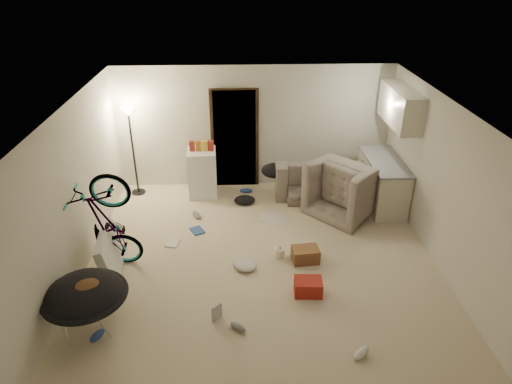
{
  "coord_description": "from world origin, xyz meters",
  "views": [
    {
      "loc": [
        -0.34,
        -5.75,
        4.35
      ],
      "look_at": [
        -0.07,
        0.6,
        1.03
      ],
      "focal_mm": 32.0,
      "sensor_mm": 36.0,
      "label": 1
    }
  ],
  "objects_px": {
    "bicycle": "(111,243)",
    "drink_case_a": "(305,255)",
    "saucer_chair": "(86,301)",
    "drink_case_b": "(308,287)",
    "armchair": "(350,192)",
    "tv_box": "(111,253)",
    "mini_fridge": "(202,173)",
    "sofa": "(322,181)",
    "juicer": "(280,252)",
    "kitchen_counter": "(382,183)",
    "floor_lamp": "(131,133)"
  },
  "relations": [
    {
      "from": "bicycle",
      "to": "drink_case_a",
      "type": "bearing_deg",
      "value": -86.65
    },
    {
      "from": "saucer_chair",
      "to": "drink_case_b",
      "type": "bearing_deg",
      "value": 11.08
    },
    {
      "from": "armchair",
      "to": "tv_box",
      "type": "height_order",
      "value": "armchair"
    },
    {
      "from": "armchair",
      "to": "mini_fridge",
      "type": "distance_m",
      "value": 2.93
    },
    {
      "from": "saucer_chair",
      "to": "tv_box",
      "type": "height_order",
      "value": "saucer_chair"
    },
    {
      "from": "armchair",
      "to": "mini_fridge",
      "type": "xyz_separation_m",
      "value": [
        -2.83,
        0.76,
        0.09
      ]
    },
    {
      "from": "saucer_chair",
      "to": "drink_case_b",
      "type": "distance_m",
      "value": 3.0
    },
    {
      "from": "sofa",
      "to": "armchair",
      "type": "xyz_separation_m",
      "value": [
        0.42,
        -0.66,
        0.1
      ]
    },
    {
      "from": "drink_case_a",
      "to": "juicer",
      "type": "relative_size",
      "value": 1.74
    },
    {
      "from": "sofa",
      "to": "bicycle",
      "type": "distance_m",
      "value": 4.33
    },
    {
      "from": "kitchen_counter",
      "to": "bicycle",
      "type": "xyz_separation_m",
      "value": [
        -4.73,
        -1.88,
        0.01
      ]
    },
    {
      "from": "kitchen_counter",
      "to": "drink_case_b",
      "type": "distance_m",
      "value": 3.2
    },
    {
      "from": "kitchen_counter",
      "to": "tv_box",
      "type": "bearing_deg",
      "value": -157.34
    },
    {
      "from": "kitchen_counter",
      "to": "juicer",
      "type": "bearing_deg",
      "value": -141.25
    },
    {
      "from": "tv_box",
      "to": "bicycle",
      "type": "bearing_deg",
      "value": 84.51
    },
    {
      "from": "bicycle",
      "to": "saucer_chair",
      "type": "distance_m",
      "value": 1.31
    },
    {
      "from": "kitchen_counter",
      "to": "drink_case_a",
      "type": "distance_m",
      "value": 2.55
    },
    {
      "from": "kitchen_counter",
      "to": "armchair",
      "type": "height_order",
      "value": "kitchen_counter"
    },
    {
      "from": "sofa",
      "to": "drink_case_a",
      "type": "relative_size",
      "value": 4.59
    },
    {
      "from": "bicycle",
      "to": "mini_fridge",
      "type": "distance_m",
      "value": 2.73
    },
    {
      "from": "sofa",
      "to": "drink_case_b",
      "type": "height_order",
      "value": "sofa"
    },
    {
      "from": "drink_case_a",
      "to": "juicer",
      "type": "distance_m",
      "value": 0.42
    },
    {
      "from": "drink_case_a",
      "to": "armchair",
      "type": "bearing_deg",
      "value": 50.81
    },
    {
      "from": "sofa",
      "to": "juicer",
      "type": "bearing_deg",
      "value": 65.0
    },
    {
      "from": "sofa",
      "to": "saucer_chair",
      "type": "height_order",
      "value": "saucer_chair"
    },
    {
      "from": "floor_lamp",
      "to": "drink_case_a",
      "type": "xyz_separation_m",
      "value": [
        3.1,
        -2.49,
        -1.19
      ]
    },
    {
      "from": "drink_case_a",
      "to": "drink_case_b",
      "type": "height_order",
      "value": "drink_case_a"
    },
    {
      "from": "armchair",
      "to": "juicer",
      "type": "height_order",
      "value": "armchair"
    },
    {
      "from": "kitchen_counter",
      "to": "drink_case_a",
      "type": "relative_size",
      "value": 3.61
    },
    {
      "from": "floor_lamp",
      "to": "kitchen_counter",
      "type": "height_order",
      "value": "floor_lamp"
    },
    {
      "from": "armchair",
      "to": "drink_case_b",
      "type": "bearing_deg",
      "value": 112.05
    },
    {
      "from": "sofa",
      "to": "mini_fridge",
      "type": "bearing_deg",
      "value": -1.55
    },
    {
      "from": "floor_lamp",
      "to": "juicer",
      "type": "bearing_deg",
      "value": -41.2
    },
    {
      "from": "tv_box",
      "to": "mini_fridge",
      "type": "bearing_deg",
      "value": 58.36
    },
    {
      "from": "bicycle",
      "to": "drink_case_b",
      "type": "distance_m",
      "value": 3.04
    },
    {
      "from": "juicer",
      "to": "saucer_chair",
      "type": "bearing_deg",
      "value": -150.29
    },
    {
      "from": "saucer_chair",
      "to": "tv_box",
      "type": "bearing_deg",
      "value": 90.0
    },
    {
      "from": "kitchen_counter",
      "to": "mini_fridge",
      "type": "xyz_separation_m",
      "value": [
        -3.49,
        0.55,
        0.03
      ]
    },
    {
      "from": "floor_lamp",
      "to": "saucer_chair",
      "type": "height_order",
      "value": "floor_lamp"
    },
    {
      "from": "floor_lamp",
      "to": "juicer",
      "type": "xyz_separation_m",
      "value": [
        2.7,
        -2.36,
        -1.21
      ]
    },
    {
      "from": "floor_lamp",
      "to": "drink_case_a",
      "type": "height_order",
      "value": "floor_lamp"
    },
    {
      "from": "drink_case_a",
      "to": "drink_case_b",
      "type": "xyz_separation_m",
      "value": [
        -0.07,
        -0.78,
        -0.0
      ]
    },
    {
      "from": "drink_case_b",
      "to": "tv_box",
      "type": "bearing_deg",
      "value": 171.04
    },
    {
      "from": "bicycle",
      "to": "drink_case_a",
      "type": "height_order",
      "value": "bicycle"
    },
    {
      "from": "mini_fridge",
      "to": "drink_case_b",
      "type": "distance_m",
      "value": 3.61
    },
    {
      "from": "mini_fridge",
      "to": "drink_case_b",
      "type": "height_order",
      "value": "mini_fridge"
    },
    {
      "from": "saucer_chair",
      "to": "juicer",
      "type": "xyz_separation_m",
      "value": [
        2.6,
        1.48,
        -0.36
      ]
    },
    {
      "from": "floor_lamp",
      "to": "sofa",
      "type": "xyz_separation_m",
      "value": [
        3.74,
        -0.2,
        -1.03
      ]
    },
    {
      "from": "sofa",
      "to": "armchair",
      "type": "relative_size",
      "value": 1.63
    },
    {
      "from": "sofa",
      "to": "armchair",
      "type": "height_order",
      "value": "armchair"
    }
  ]
}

